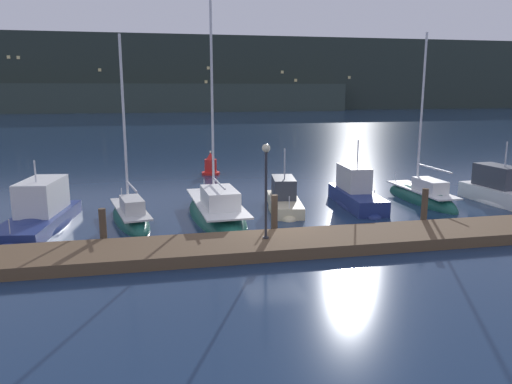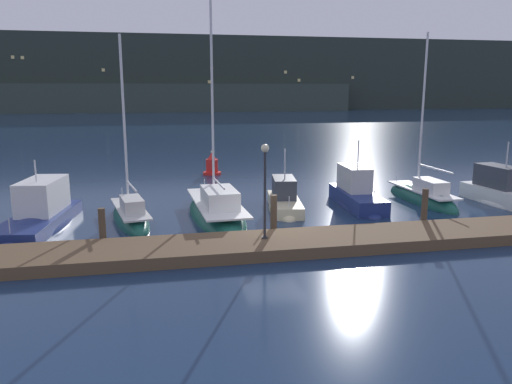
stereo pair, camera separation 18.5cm
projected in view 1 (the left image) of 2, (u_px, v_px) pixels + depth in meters
The scene contains 16 objects.
ground_plane at pixel (273, 236), 21.34m from camera, with size 400.00×400.00×0.00m, color #192D4C.
dock at pixel (284, 244), 19.57m from camera, with size 35.54×2.80×0.45m, color brown.
mooring_pile_1 at pixel (103, 228), 19.63m from camera, with size 0.28×0.28×1.60m, color #4C3D2D.
mooring_pile_2 at pixel (274, 216), 21.01m from camera, with size 0.28×0.28×1.84m, color #4C3D2D.
mooring_pile_3 at pixel (424, 208), 22.42m from camera, with size 0.28×0.28×1.82m, color #4C3D2D.
motorboat_berth_2 at pixel (40, 220), 22.63m from camera, with size 3.29×7.25×3.77m.
sailboat_berth_3 at pixel (131, 219), 23.70m from camera, with size 2.57×6.10×9.33m.
sailboat_berth_4 at pixel (217, 213), 24.58m from camera, with size 2.86×8.46×12.91m.
motorboat_berth_5 at pixel (284, 205), 26.08m from camera, with size 2.43×5.33×3.78m.
motorboat_berth_6 at pixel (356, 198), 26.81m from camera, with size 2.13×5.97×4.06m.
sailboat_berth_7 at pixel (421, 199), 27.98m from camera, with size 1.83×6.56×10.00m.
motorboat_berth_8 at pixel (502, 197), 27.29m from camera, with size 2.42×5.90×3.93m.
channel_buoy at pixel (211, 166), 36.61m from camera, with size 1.33×1.33×1.74m.
dock_lamppost at pixel (266, 175), 19.01m from camera, with size 0.32×0.32×3.70m.
hillside_backdrop at pixel (156, 76), 140.82m from camera, with size 240.00×23.00×20.53m.
rowboat_adrift at pixel (504, 175), 36.22m from camera, with size 2.93×1.13×0.56m.
Camera 1 is at (-4.96, -19.91, 6.21)m, focal length 35.00 mm.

